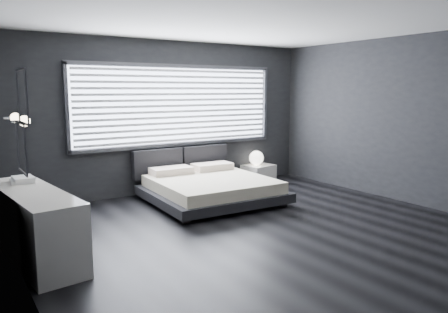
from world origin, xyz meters
TOP-DOWN VIEW (x-y plane):
  - room at (0.00, 0.00)m, footprint 6.04×6.00m
  - window at (0.20, 2.70)m, footprint 4.14×0.09m
  - headboard at (0.21, 2.64)m, footprint 1.96×0.16m
  - sconce_near at (-2.88, 0.05)m, footprint 0.18×0.11m
  - sconce_far at (-2.88, 0.65)m, footprint 0.18×0.11m
  - wall_art_upper at (-2.98, -0.55)m, footprint 0.01×0.48m
  - wall_art_lower at (-2.98, -0.30)m, footprint 0.01×0.48m
  - bed at (0.21, 1.59)m, footprint 2.13×2.04m
  - nightstand at (1.94, 2.50)m, footprint 0.66×0.58m
  - orb_lamp at (1.90, 2.53)m, footprint 0.30×0.30m
  - dresser at (-2.78, 0.55)m, footprint 0.77×2.01m
  - book_stack at (-2.79, 1.09)m, footprint 0.28×0.36m

SIDE VIEW (x-z plane):
  - nightstand at x=1.94m, z-range 0.00..0.35m
  - bed at x=0.21m, z-range -0.02..0.51m
  - dresser at x=-2.78m, z-range 0.00..0.79m
  - orb_lamp at x=1.90m, z-range 0.35..0.64m
  - headboard at x=0.21m, z-range 0.31..0.83m
  - book_stack at x=-2.79m, z-range 0.78..0.85m
  - wall_art_lower at x=-2.98m, z-range 1.14..1.62m
  - room at x=0.00m, z-range 0.00..2.80m
  - sconce_near at x=-2.88m, z-range 1.55..1.66m
  - sconce_far at x=-2.88m, z-range 1.55..1.66m
  - window at x=0.20m, z-range 0.85..2.37m
  - wall_art_upper at x=-2.98m, z-range 1.61..2.09m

